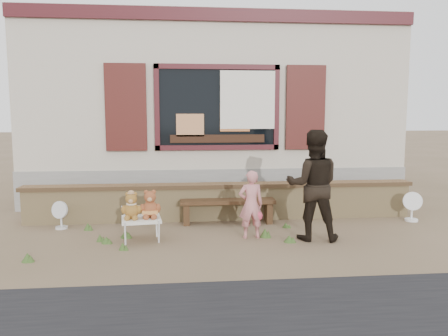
{
  "coord_description": "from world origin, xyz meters",
  "views": [
    {
      "loc": [
        -0.72,
        -6.82,
        1.94
      ],
      "look_at": [
        0.0,
        0.6,
        1.0
      ],
      "focal_mm": 35.0,
      "sensor_mm": 36.0,
      "label": 1
    }
  ],
  "objects": [
    {
      "name": "fan_left",
      "position": [
        -2.76,
        0.6,
        0.24
      ],
      "size": [
        0.31,
        0.2,
        0.48
      ],
      "rotation": [
        0.0,
        0.0,
        -0.39
      ],
      "color": "silver",
      "rests_on": "ground"
    },
    {
      "name": "folding_chair",
      "position": [
        -1.35,
        -0.24,
        0.32
      ],
      "size": [
        0.64,
        0.59,
        0.36
      ],
      "rotation": [
        0.0,
        0.0,
        0.14
      ],
      "color": "silver",
      "rests_on": "ground"
    },
    {
      "name": "brick_wall",
      "position": [
        0.0,
        1.0,
        0.34
      ],
      "size": [
        7.1,
        0.36,
        0.67
      ],
      "color": "tan",
      "rests_on": "ground"
    },
    {
      "name": "fan_right",
      "position": [
        3.4,
        0.53,
        0.27
      ],
      "size": [
        0.35,
        0.23,
        0.54
      ],
      "rotation": [
        0.0,
        0.0,
        -0.33
      ],
      "color": "white",
      "rests_on": "ground"
    },
    {
      "name": "teddy_bear_right",
      "position": [
        -1.21,
        -0.22,
        0.57
      ],
      "size": [
        0.35,
        0.32,
        0.44
      ],
      "primitive_type": null,
      "rotation": [
        0.0,
        0.0,
        0.14
      ],
      "color": "brown",
      "rests_on": "folding_chair"
    },
    {
      "name": "ground",
      "position": [
        0.0,
        0.0,
        0.0
      ],
      "size": [
        80.0,
        80.0,
        0.0
      ],
      "primitive_type": "plane",
      "color": "brown",
      "rests_on": "ground"
    },
    {
      "name": "child",
      "position": [
        0.34,
        -0.25,
        0.53
      ],
      "size": [
        0.4,
        0.27,
        1.06
      ],
      "primitive_type": "imported",
      "rotation": [
        0.0,
        0.0,
        3.18
      ],
      "color": "#D57F81",
      "rests_on": "ground"
    },
    {
      "name": "grass_tufts",
      "position": [
        -1.04,
        -0.29,
        0.06
      ],
      "size": [
        3.93,
        1.67,
        0.14
      ],
      "color": "#375220",
      "rests_on": "ground"
    },
    {
      "name": "shopfront",
      "position": [
        0.0,
        4.49,
        2.0
      ],
      "size": [
        8.04,
        5.13,
        4.0
      ],
      "color": "#B8AB94",
      "rests_on": "ground"
    },
    {
      "name": "bench",
      "position": [
        0.08,
        0.7,
        0.31
      ],
      "size": [
        1.67,
        0.39,
        0.43
      ],
      "rotation": [
        0.0,
        0.0,
        -0.02
      ],
      "color": "#352212",
      "rests_on": "ground"
    },
    {
      "name": "teddy_bear_left",
      "position": [
        -1.49,
        -0.26,
        0.56
      ],
      "size": [
        0.34,
        0.3,
        0.41
      ],
      "primitive_type": null,
      "rotation": [
        0.0,
        0.0,
        0.14
      ],
      "color": "brown",
      "rests_on": "folding_chair"
    },
    {
      "name": "adult",
      "position": [
        1.27,
        -0.4,
        0.85
      ],
      "size": [
        0.94,
        0.79,
        1.69
      ],
      "primitive_type": "imported",
      "rotation": [
        0.0,
        0.0,
        2.94
      ],
      "color": "black",
      "rests_on": "ground"
    }
  ]
}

